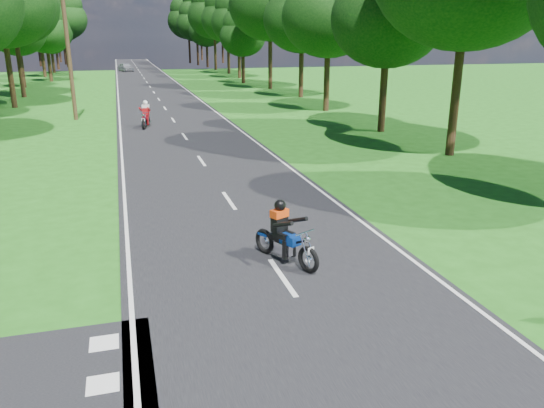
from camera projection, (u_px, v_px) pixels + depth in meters
name	position (u px, v px, depth m)	size (l,w,h in m)	color
ground	(313.00, 322.00, 10.05)	(160.00, 160.00, 0.00)	#1F5D15
main_road	(150.00, 87.00, 55.87)	(7.00, 140.00, 0.02)	black
road_markings	(150.00, 88.00, 54.12)	(7.40, 140.00, 0.01)	silver
treeline	(152.00, 8.00, 62.96)	(40.00, 115.35, 14.78)	black
telegraph_pole	(69.00, 54.00, 32.91)	(1.20, 0.26, 8.00)	#382616
rider_near_blue	(286.00, 232.00, 12.43)	(0.61, 1.83, 1.53)	navy
rider_far_red	(145.00, 114.00, 31.03)	(0.62, 1.87, 1.56)	#AA0D1C
distant_car	(126.00, 67.00, 79.21)	(1.49, 3.70, 1.26)	#B0B2B7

